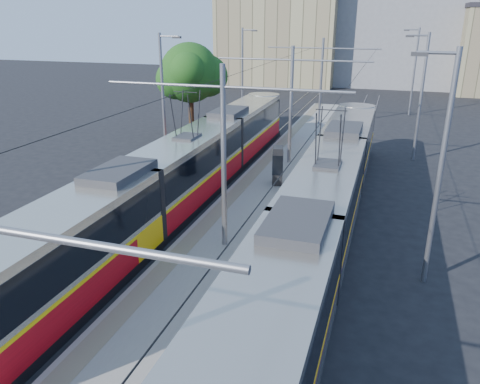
% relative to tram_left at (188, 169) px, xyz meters
% --- Properties ---
extents(platform, '(4.00, 50.00, 0.30)m').
position_rel_tram_left_xyz_m(platform, '(3.60, 4.30, -1.56)').
color(platform, gray).
rests_on(platform, ground).
extents(tactile_strip_left, '(0.70, 50.00, 0.01)m').
position_rel_tram_left_xyz_m(tactile_strip_left, '(2.15, 4.30, -1.40)').
color(tactile_strip_left, gray).
rests_on(tactile_strip_left, platform).
extents(tactile_strip_right, '(0.70, 50.00, 0.01)m').
position_rel_tram_left_xyz_m(tactile_strip_right, '(5.05, 4.30, -1.40)').
color(tactile_strip_right, gray).
rests_on(tactile_strip_right, platform).
extents(rails, '(8.71, 70.00, 0.03)m').
position_rel_tram_left_xyz_m(rails, '(3.60, 4.30, -1.69)').
color(rails, gray).
rests_on(rails, ground).
extents(tram_left, '(2.43, 31.00, 5.50)m').
position_rel_tram_left_xyz_m(tram_left, '(0.00, 0.00, 0.00)').
color(tram_left, black).
rests_on(tram_left, ground).
extents(tram_right, '(2.43, 30.44, 5.50)m').
position_rel_tram_left_xyz_m(tram_right, '(7.20, -2.55, 0.15)').
color(tram_right, black).
rests_on(tram_right, ground).
extents(catenary, '(9.20, 70.00, 7.00)m').
position_rel_tram_left_xyz_m(catenary, '(3.60, 1.45, 2.82)').
color(catenary, gray).
rests_on(catenary, platform).
extents(street_lamps, '(15.18, 38.22, 8.00)m').
position_rel_tram_left_xyz_m(street_lamps, '(3.60, 8.30, 2.48)').
color(street_lamps, gray).
rests_on(street_lamps, ground).
extents(shelter, '(0.76, 1.03, 2.06)m').
position_rel_tram_left_xyz_m(shelter, '(3.87, 3.07, -0.33)').
color(shelter, black).
rests_on(shelter, platform).
extents(tree, '(4.92, 4.55, 7.15)m').
position_rel_tram_left_xyz_m(tree, '(-5.08, 12.97, 3.13)').
color(tree, '#382314').
rests_on(tree, ground).
extents(building_left, '(16.32, 12.24, 14.17)m').
position_rel_tram_left_xyz_m(building_left, '(-6.40, 47.30, 5.39)').
color(building_left, '#9A9168').
rests_on(building_left, ground).
extents(building_centre, '(18.36, 14.28, 17.43)m').
position_rel_tram_left_xyz_m(building_centre, '(9.60, 51.30, 7.02)').
color(building_centre, gray).
rests_on(building_centre, ground).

